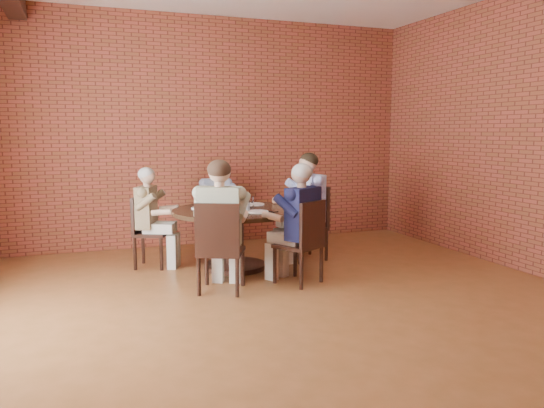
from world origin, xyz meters
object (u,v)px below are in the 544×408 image
object	(u,v)px
diner_c	(151,218)
smartphone	(272,211)
diner_a	(305,207)
chair_e	(305,239)
chair_b	(216,215)
chair_c	(145,229)
chair_a	(312,220)
diner_d	(221,226)
diner_e	(298,224)
chair_d	(219,245)
dining_table	(235,227)
diner_b	(217,207)

from	to	relation	value
diner_c	smartphone	xyz separation A→B (m)	(1.34, -0.76, 0.12)
diner_a	chair_e	xyz separation A→B (m)	(-0.49, -1.08, -0.20)
smartphone	chair_b	bearing A→B (deg)	83.98
chair_c	diner_c	world-z (taller)	diner_c
chair_a	diner_d	distance (m)	1.84
diner_a	diner_e	size ratio (longest dim) A/B	1.05
smartphone	diner_a	bearing A→B (deg)	18.04
chair_d	dining_table	bearing A→B (deg)	-90.00
diner_c	diner_e	xyz separation A→B (m)	(1.46, -1.30, 0.05)
chair_d	diner_a	bearing A→B (deg)	-118.28
diner_b	dining_table	bearing A→B (deg)	-90.00
chair_d	diner_d	bearing A→B (deg)	-90.00
chair_b	chair_a	bearing A→B (deg)	-41.88
diner_a	chair_b	world-z (taller)	diner_a
chair_a	smartphone	xyz separation A→B (m)	(-0.74, -0.48, 0.23)
chair_d	diner_b	bearing A→B (deg)	-78.44
chair_a	diner_b	xyz separation A→B (m)	(-1.06, 0.97, 0.10)
dining_table	chair_a	bearing A→B (deg)	7.51
chair_a	diner_b	distance (m)	1.44
chair_b	diner_e	distance (m)	2.11
chair_a	chair_d	world-z (taller)	chair_a
chair_e	diner_b	bearing A→B (deg)	-106.39
diner_a	diner_d	xyz separation A→B (m)	(-1.43, -1.00, -0.01)
chair_d	diner_c	bearing A→B (deg)	-44.13
diner_d	chair_e	xyz separation A→B (m)	(0.94, -0.08, -0.19)
chair_a	diner_b	bearing A→B (deg)	-140.01
chair_b	smartphone	bearing A→B (deg)	-75.48
chair_a	chair_d	bearing A→B (deg)	-62.47
chair_b	diner_b	distance (m)	0.16
diner_a	diner_d	size ratio (longest dim) A/B	1.01
chair_c	diner_d	bearing A→B (deg)	-130.53
diner_a	diner_b	size ratio (longest dim) A/B	1.13
diner_b	diner_e	world-z (taller)	diner_e
diner_a	chair_b	bearing A→B (deg)	-145.36
chair_c	chair_e	distance (m)	2.11
chair_a	smartphone	size ratio (longest dim) A/B	6.52
diner_b	diner_e	bearing A→B (deg)	-74.85
diner_a	diner_e	xyz separation A→B (m)	(-0.53, -1.00, -0.03)
chair_c	diner_d	distance (m)	1.48
diner_c	chair_d	bearing A→B (deg)	-135.33
dining_table	diner_d	world-z (taller)	diner_d
diner_b	chair_c	size ratio (longest dim) A/B	1.41
diner_b	chair_e	bearing A→B (deg)	-74.15
chair_d	diner_e	size ratio (longest dim) A/B	0.72
chair_d	smartphone	size ratio (longest dim) A/B	6.48
chair_c	chair_d	xyz separation A→B (m)	(0.59, -1.41, 0.04)
smartphone	diner_d	bearing A→B (deg)	-163.33
chair_a	smartphone	distance (m)	0.91
chair_b	diner_e	size ratio (longest dim) A/B	0.66
dining_table	chair_b	xyz separation A→B (m)	(0.06, 1.19, -0.04)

